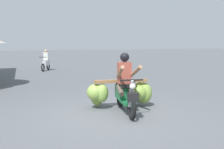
# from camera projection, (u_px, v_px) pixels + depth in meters

# --- Properties ---
(ground_plane) EXTENTS (120.00, 120.00, 0.00)m
(ground_plane) POSITION_uv_depth(u_px,v_px,m) (112.00, 116.00, 6.22)
(ground_plane) COLOR #56595E
(motorbike_main_loaded) EXTENTS (1.98, 1.93, 1.58)m
(motorbike_main_loaded) POSITION_uv_depth(u_px,v_px,m) (123.00, 91.00, 6.88)
(motorbike_main_loaded) COLOR black
(motorbike_main_loaded) RESTS_ON ground
(motorbike_distant_ahead_left) EXTENTS (0.80, 1.52, 1.40)m
(motorbike_distant_ahead_left) POSITION_uv_depth(u_px,v_px,m) (46.00, 62.00, 16.61)
(motorbike_distant_ahead_left) COLOR black
(motorbike_distant_ahead_left) RESTS_ON ground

